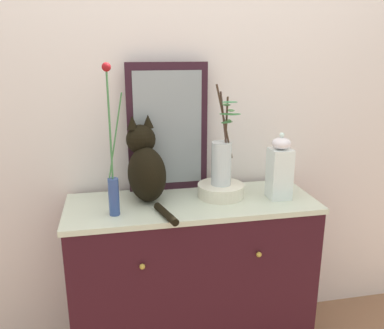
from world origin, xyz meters
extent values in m
cube|color=silver|center=(0.00, 0.29, 1.30)|extent=(4.40, 0.08, 2.60)
cube|color=#321019|center=(0.00, 0.00, 0.41)|extent=(1.14, 0.42, 0.82)
cube|color=beige|center=(0.00, 0.00, 0.83)|extent=(1.17, 0.43, 0.02)
sphere|color=#B79338|center=(-0.26, -0.22, 0.66)|extent=(0.02, 0.02, 0.02)
sphere|color=#B79338|center=(0.26, -0.22, 0.66)|extent=(0.02, 0.02, 0.02)
cube|color=#2E1520|center=(-0.08, 0.20, 1.16)|extent=(0.39, 0.03, 0.63)
cube|color=gray|center=(-0.08, 0.18, 1.16)|extent=(0.33, 0.01, 0.55)
ellipsoid|color=black|center=(-0.20, 0.05, 0.97)|extent=(0.22, 0.27, 0.26)
sphere|color=black|center=(-0.22, 0.12, 1.13)|extent=(0.14, 0.14, 0.14)
cone|color=black|center=(-0.26, 0.11, 1.21)|extent=(0.05, 0.05, 0.06)
cone|color=black|center=(-0.18, 0.13, 1.21)|extent=(0.05, 0.05, 0.06)
cylinder|color=black|center=(-0.15, -0.16, 0.86)|extent=(0.08, 0.20, 0.03)
cylinder|color=#314889|center=(-0.36, -0.09, 0.93)|extent=(0.05, 0.05, 0.16)
cylinder|color=#417D46|center=(-0.36, -0.09, 1.23)|extent=(0.01, 0.01, 0.44)
sphere|color=maroon|center=(-0.36, -0.09, 1.47)|extent=(0.04, 0.04, 0.04)
cylinder|color=#3E7D42|center=(-0.34, -0.09, 1.19)|extent=(0.07, 0.01, 0.36)
cylinder|color=silver|center=(0.15, 0.04, 0.88)|extent=(0.22, 0.22, 0.06)
cylinder|color=silver|center=(0.15, 0.04, 1.01)|extent=(0.10, 0.10, 0.21)
cylinder|color=#48332B|center=(0.15, 0.02, 1.19)|extent=(0.05, 0.02, 0.32)
ellipsoid|color=#3F7841|center=(0.16, -0.01, 1.22)|extent=(0.08, 0.07, 0.01)
ellipsoid|color=#3B7F40|center=(0.15, -0.03, 1.26)|extent=(0.08, 0.05, 0.01)
ellipsoid|color=#40733F|center=(0.15, -0.02, 1.30)|extent=(0.04, 0.07, 0.01)
cylinder|color=#432F21|center=(0.15, 0.02, 1.21)|extent=(0.10, 0.04, 0.35)
ellipsoid|color=#3E8546|center=(0.19, -0.02, 1.25)|extent=(0.07, 0.05, 0.01)
ellipsoid|color=#377D4C|center=(0.16, -0.05, 1.31)|extent=(0.07, 0.04, 0.01)
cylinder|color=#493525|center=(0.17, 0.04, 1.18)|extent=(0.01, 0.04, 0.29)
ellipsoid|color=#4B8344|center=(0.18, 0.05, 1.21)|extent=(0.06, 0.08, 0.01)
ellipsoid|color=#41733D|center=(0.19, 0.03, 1.26)|extent=(0.05, 0.07, 0.01)
cube|color=white|center=(0.41, -0.03, 0.97)|extent=(0.10, 0.10, 0.24)
ellipsoid|color=white|center=(0.41, -0.03, 1.11)|extent=(0.09, 0.09, 0.05)
sphere|color=white|center=(0.41, -0.03, 1.15)|extent=(0.02, 0.02, 0.02)
camera|label=1|loc=(-0.35, -1.72, 1.54)|focal=37.42mm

